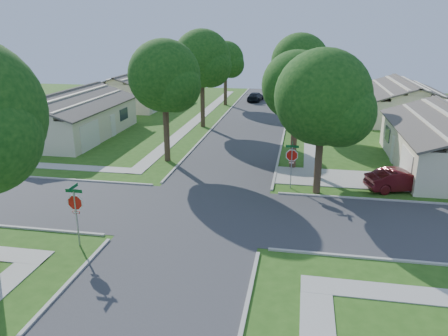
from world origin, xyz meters
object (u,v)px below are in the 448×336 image
stop_sign_sw (75,205)px  car_curb_west (256,97)px  house_nw_near (69,120)px  tree_e_mid (300,65)px  tree_w_near (165,79)px  house_ne_far (403,105)px  car_driveway (400,180)px  tree_e_near (297,89)px  tree_e_far (302,58)px  tree_ne_corner (324,102)px  car_curb_east (286,105)px  stop_sign_ne (292,157)px  tree_w_mid (203,61)px  tree_w_far (226,61)px  house_nw_far (136,93)px

stop_sign_sw → car_curb_west: bearing=85.3°
house_nw_near → tree_e_mid: bearing=16.2°
tree_w_near → car_curb_west: size_ratio=2.18×
house_ne_far → car_driveway: size_ratio=3.27×
tree_e_near → tree_e_far: (0.00, 25.00, 0.34)m
tree_e_mid → tree_w_near: (-9.40, -12.00, -0.14)m
stop_sign_sw → tree_ne_corner: tree_ne_corner is taller
car_curb_east → stop_sign_ne: bearing=-93.4°
house_ne_far → tree_w_mid: bearing=-158.8°
tree_e_mid → tree_e_far: tree_e_mid is taller
tree_w_mid → car_curb_east: tree_w_mid is taller
tree_w_near → house_nw_near: size_ratio=0.66×
tree_e_near → car_driveway: 8.98m
tree_e_mid → tree_w_mid: 9.40m
car_curb_west → tree_e_near: bearing=109.3°
stop_sign_ne → car_driveway: (6.67, 0.80, -1.35)m
tree_w_far → tree_e_near: bearing=-69.4°
house_nw_near → car_driveway: house_nw_near is taller
stop_sign_ne → house_ne_far: (11.29, 24.30, -0.51)m
stop_sign_ne → house_nw_near: (-20.69, 10.30, -0.51)m
tree_w_mid → tree_e_near: bearing=-52.0°
tree_w_near → house_nw_far: (-11.35, 22.99, -4.60)m
car_driveway → car_curb_east: bearing=0.1°
tree_w_far → house_nw_far: size_ratio=0.59×
tree_w_mid → house_nw_near: bearing=-152.1°
tree_w_far → house_nw_near: bearing=-120.8°
stop_sign_sw → stop_sign_ne: size_ratio=1.00×
tree_e_near → tree_e_mid: size_ratio=0.90×
car_driveway → car_curb_east: (-8.17, 26.25, -0.05)m
tree_e_mid → house_nw_far: bearing=152.1°
house_nw_far → house_nw_near: bearing=-90.0°
tree_w_mid → car_driveway: 23.03m
tree_e_near → car_curb_east: tree_e_near is taller
house_ne_far → car_driveway: 23.96m
stop_sign_ne → tree_e_mid: 16.84m
tree_w_far → car_curb_west: (3.45, 3.75, -4.91)m
tree_ne_corner → car_curb_west: 34.75m
tree_ne_corner → house_nw_far: 35.90m
tree_ne_corner → tree_e_near: bearing=108.5°
car_curb_west → house_nw_near: bearing=64.6°
stop_sign_ne → tree_w_near: 11.07m
stop_sign_ne → tree_w_mid: (-9.34, 16.31, 4.46)m
tree_e_mid → house_ne_far: (11.23, 7.99, -4.74)m
house_nw_near → house_ne_far: bearing=23.6°
tree_ne_corner → stop_sign_ne: bearing=163.4°
car_driveway → stop_sign_ne: bearing=79.7°
tree_e_near → tree_w_near: tree_w_near is taller
car_curb_west → tree_w_mid: bearing=86.0°
tree_e_far → tree_w_mid: tree_w_mid is taller
car_driveway → car_curb_west: bearing=4.1°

